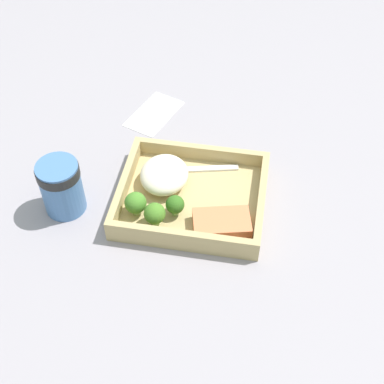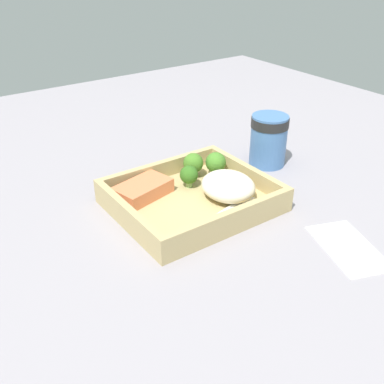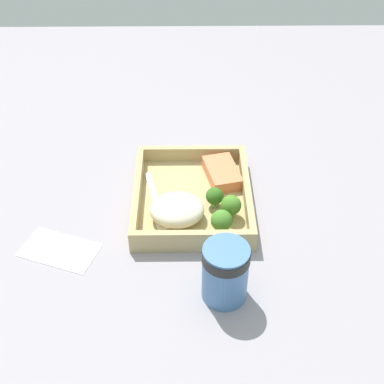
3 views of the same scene
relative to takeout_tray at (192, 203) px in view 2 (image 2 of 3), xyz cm
name	(u,v)px [view 2 (image 2 of 3)]	position (x,y,z in cm)	size (l,w,h in cm)	color
ground_plane	(192,211)	(0.00, 0.00, -1.60)	(160.00, 160.00, 2.00)	gray
takeout_tray	(192,203)	(0.00, 0.00, 0.00)	(25.06, 21.29, 1.20)	tan
tray_rim	(192,192)	(0.00, 0.00, 2.08)	(25.06, 21.29, 2.96)	tan
salmon_fillet	(143,190)	(-5.95, 5.85, 1.79)	(9.36, 5.62, 2.38)	#E4794C
mashed_potatoes	(228,186)	(5.44, -2.68, 2.71)	(8.50, 9.56, 4.22)	#F0E4C7
broccoli_floret_1	(193,164)	(5.03, 6.76, 3.19)	(3.61, 3.61, 4.52)	#7FA155
broccoli_floret_2	(216,163)	(8.71, 4.91, 3.05)	(3.73, 3.73, 4.41)	#7F9B57
broccoli_floret_3	(189,175)	(2.18, 4.01, 2.86)	(3.19, 3.19, 3.96)	#7EA762
fork	(224,213)	(1.63, -6.52, 0.82)	(15.76, 5.20, 0.44)	white
paper_cup	(269,138)	(21.40, 4.72, 5.00)	(7.20, 7.20, 10.01)	#4773AD
receipt_slip	(348,247)	(11.81, -22.52, -0.48)	(7.15, 12.68, 0.24)	white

